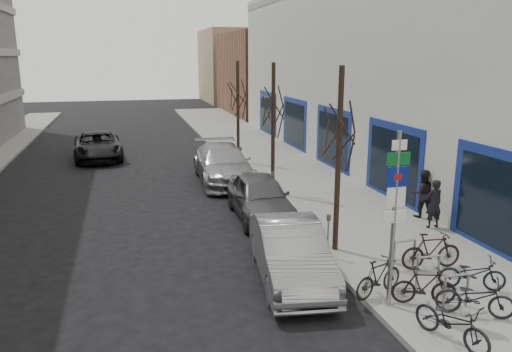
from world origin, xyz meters
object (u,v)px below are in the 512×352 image
tree_near (340,116)px  bike_far_curb (476,294)px  tree_mid (273,98)px  meter_back (241,157)px  tree_far (238,88)px  bike_near_left (452,319)px  bike_rack (428,268)px  bike_near_right (424,286)px  highway_sign_pole (395,210)px  parked_car_back (223,164)px  meter_front (328,231)px  bike_mid_curb (473,271)px  parked_car_front (290,252)px  meter_mid (273,184)px  parked_car_mid (260,197)px  lane_car (98,146)px  pedestrian_near (434,204)px  bike_mid_inner (379,277)px  pedestrian_far (422,193)px  bike_far_inner (431,250)px

tree_near → bike_far_curb: 5.77m
tree_mid → meter_back: size_ratio=4.33×
tree_far → bike_near_left: (0.23, -18.21, -3.43)m
tree_near → bike_near_left: size_ratio=3.22×
bike_rack → bike_near_right: 0.95m
highway_sign_pole → parked_car_back: 13.17m
meter_front → bike_mid_curb: 3.85m
meter_front → meter_back: size_ratio=1.00×
tree_far → parked_car_front: tree_far is taller
tree_far → bike_near_right: size_ratio=3.68×
parked_car_front → meter_mid: bearing=84.8°
bike_near_right → bike_far_curb: bearing=-115.6°
tree_mid → bike_mid_curb: (2.18, -9.79, -3.47)m
meter_front → parked_car_mid: 4.43m
parked_car_mid → lane_car: 14.14m
highway_sign_pole → pedestrian_near: size_ratio=2.55×
bike_near_left → parked_car_front: parked_car_front is taller
tree_mid → bike_mid_inner: 10.11m
tree_near → tree_far: size_ratio=1.00×
meter_back → pedestrian_far: 9.62m
parked_car_front → pedestrian_far: 6.94m
meter_mid → bike_mid_curb: bearing=-72.4°
bike_mid_curb → parked_car_front: bearing=89.0°
highway_sign_pole → tree_near: size_ratio=0.76×
tree_near → bike_far_curb: size_ratio=3.31×
parked_car_back → meter_back: bearing=45.3°
bike_mid_curb → parked_car_mid: bearing=50.8°
meter_front → parked_car_front: (-1.40, -0.82, -0.14)m
tree_far → bike_mid_inner: 16.37m
tree_far → parked_car_back: tree_far is taller
meter_mid → parked_car_back: 4.62m
bike_rack → parked_car_front: parked_car_front is taller
bike_far_inner → bike_far_curb: bearing=172.6°
meter_front → parked_car_back: parked_car_back is taller
bike_far_inner → parked_car_back: 11.95m
bike_far_curb → lane_car: size_ratio=0.30×
bike_rack → bike_near_right: bike_near_right is taller
parked_car_mid → meter_back: bearing=84.9°
tree_near → tree_far: 13.00m
parked_car_front → parked_car_mid: bearing=90.9°
meter_mid → meter_back: (0.00, 5.50, 0.00)m
meter_back → bike_near_left: 15.72m
meter_back → bike_far_curb: bearing=-83.0°
tree_mid → tree_far: (0.00, 6.50, 0.00)m
bike_rack → meter_mid: bearing=101.8°
tree_mid → bike_mid_curb: bearing=-77.4°
bike_far_curb → tree_far: bearing=35.4°
bike_rack → bike_far_inner: bike_far_inner is taller
tree_near → tree_far: (0.00, 13.00, 0.00)m
bike_near_right → parked_car_mid: bearing=32.5°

